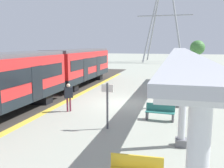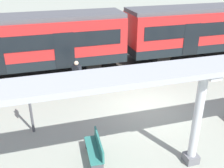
{
  "view_description": "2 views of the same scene",
  "coord_description": "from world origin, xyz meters",
  "px_view_note": "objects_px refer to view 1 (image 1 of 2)",
  "views": [
    {
      "loc": [
        3.42,
        -15.73,
        3.95
      ],
      "look_at": [
        -0.32,
        -1.53,
        1.55
      ],
      "focal_mm": 39.13,
      "sensor_mm": 36.0,
      "label": 1
    },
    {
      "loc": [
        9.59,
        -4.57,
        6.18
      ],
      "look_at": [
        -0.87,
        -1.45,
        1.04
      ],
      "focal_mm": 41.88,
      "sensor_mm": 36.0,
      "label": 2
    }
  ],
  "objects_px": {
    "trash_bin": "(170,82)",
    "canopy_pillar_fourth": "(179,70)",
    "canopy_pillar_second": "(183,104)",
    "platform_info_sign": "(107,101)",
    "bench_far_end": "(162,90)",
    "bench_near_end": "(160,112)",
    "canopy_pillar_fifth": "(179,64)",
    "train_far_carriage": "(80,66)",
    "passenger_waiting_near_edge": "(69,94)",
    "canopy_pillar_third": "(180,80)"
  },
  "relations": [
    {
      "from": "bench_far_end",
      "to": "bench_near_end",
      "type": "bearing_deg",
      "value": -87.95
    },
    {
      "from": "canopy_pillar_third",
      "to": "canopy_pillar_fifth",
      "type": "xyz_separation_m",
      "value": [
        0.0,
        12.89,
        0.0
      ]
    },
    {
      "from": "train_far_carriage",
      "to": "canopy_pillar_third",
      "type": "distance_m",
      "value": 11.67
    },
    {
      "from": "train_far_carriage",
      "to": "canopy_pillar_fifth",
      "type": "xyz_separation_m",
      "value": [
        9.5,
        6.11,
        -0.11
      ]
    },
    {
      "from": "canopy_pillar_fourth",
      "to": "bench_far_end",
      "type": "xyz_separation_m",
      "value": [
        -1.24,
        -3.02,
        -1.27
      ]
    },
    {
      "from": "train_far_carriage",
      "to": "bench_far_end",
      "type": "bearing_deg",
      "value": -23.61
    },
    {
      "from": "canopy_pillar_third",
      "to": "canopy_pillar_fourth",
      "type": "height_order",
      "value": "same"
    },
    {
      "from": "trash_bin",
      "to": "platform_info_sign",
      "type": "height_order",
      "value": "platform_info_sign"
    },
    {
      "from": "canopy_pillar_fifth",
      "to": "platform_info_sign",
      "type": "bearing_deg",
      "value": -100.51
    },
    {
      "from": "trash_bin",
      "to": "bench_far_end",
      "type": "bearing_deg",
      "value": -95.29
    },
    {
      "from": "canopy_pillar_second",
      "to": "platform_info_sign",
      "type": "bearing_deg",
      "value": 160.39
    },
    {
      "from": "canopy_pillar_second",
      "to": "trash_bin",
      "type": "height_order",
      "value": "canopy_pillar_second"
    },
    {
      "from": "canopy_pillar_second",
      "to": "platform_info_sign",
      "type": "distance_m",
      "value": 3.56
    },
    {
      "from": "canopy_pillar_second",
      "to": "bench_near_end",
      "type": "xyz_separation_m",
      "value": [
        -1.02,
        3.19,
        -1.27
      ]
    },
    {
      "from": "canopy_pillar_fourth",
      "to": "trash_bin",
      "type": "relative_size",
      "value": 3.93
    },
    {
      "from": "trash_bin",
      "to": "train_far_carriage",
      "type": "bearing_deg",
      "value": -174.64
    },
    {
      "from": "canopy_pillar_second",
      "to": "canopy_pillar_fourth",
      "type": "xyz_separation_m",
      "value": [
        0.0,
        12.44,
        0.0
      ]
    },
    {
      "from": "canopy_pillar_second",
      "to": "bench_far_end",
      "type": "bearing_deg",
      "value": 97.51
    },
    {
      "from": "passenger_waiting_near_edge",
      "to": "bench_near_end",
      "type": "bearing_deg",
      "value": -3.31
    },
    {
      "from": "canopy_pillar_fifth",
      "to": "canopy_pillar_second",
      "type": "bearing_deg",
      "value": -90.0
    },
    {
      "from": "platform_info_sign",
      "to": "canopy_pillar_third",
      "type": "bearing_deg",
      "value": 56.65
    },
    {
      "from": "bench_far_end",
      "to": "train_far_carriage",
      "type": "bearing_deg",
      "value": 156.39
    },
    {
      "from": "bench_far_end",
      "to": "canopy_pillar_fourth",
      "type": "bearing_deg",
      "value": 67.69
    },
    {
      "from": "canopy_pillar_fourth",
      "to": "canopy_pillar_third",
      "type": "bearing_deg",
      "value": -90.0
    },
    {
      "from": "canopy_pillar_second",
      "to": "canopy_pillar_third",
      "type": "xyz_separation_m",
      "value": [
        0.0,
        6.25,
        0.0
      ]
    },
    {
      "from": "bench_far_end",
      "to": "platform_info_sign",
      "type": "xyz_separation_m",
      "value": [
        -2.09,
        -8.23,
        0.89
      ]
    },
    {
      "from": "train_far_carriage",
      "to": "trash_bin",
      "type": "xyz_separation_m",
      "value": [
        8.67,
        0.81,
        -1.4
      ]
    },
    {
      "from": "train_far_carriage",
      "to": "platform_info_sign",
      "type": "bearing_deg",
      "value": -62.48
    },
    {
      "from": "canopy_pillar_second",
      "to": "canopy_pillar_third",
      "type": "height_order",
      "value": "same"
    },
    {
      "from": "bench_near_end",
      "to": "passenger_waiting_near_edge",
      "type": "bearing_deg",
      "value": 176.69
    },
    {
      "from": "bench_near_end",
      "to": "bench_far_end",
      "type": "xyz_separation_m",
      "value": [
        -0.22,
        6.22,
        0.0
      ]
    },
    {
      "from": "platform_info_sign",
      "to": "bench_near_end",
      "type": "bearing_deg",
      "value": 40.98
    },
    {
      "from": "trash_bin",
      "to": "canopy_pillar_fourth",
      "type": "bearing_deg",
      "value": -59.25
    },
    {
      "from": "canopy_pillar_second",
      "to": "bench_far_end",
      "type": "xyz_separation_m",
      "value": [
        -1.24,
        9.41,
        -1.27
      ]
    },
    {
      "from": "passenger_waiting_near_edge",
      "to": "train_far_carriage",
      "type": "bearing_deg",
      "value": 108.2
    },
    {
      "from": "train_far_carriage",
      "to": "canopy_pillar_fourth",
      "type": "bearing_deg",
      "value": -3.52
    },
    {
      "from": "canopy_pillar_fifth",
      "to": "bench_near_end",
      "type": "height_order",
      "value": "canopy_pillar_fifth"
    },
    {
      "from": "train_far_carriage",
      "to": "passenger_waiting_near_edge",
      "type": "height_order",
      "value": "train_far_carriage"
    },
    {
      "from": "platform_info_sign",
      "to": "passenger_waiting_near_edge",
      "type": "height_order",
      "value": "platform_info_sign"
    },
    {
      "from": "canopy_pillar_fourth",
      "to": "canopy_pillar_second",
      "type": "bearing_deg",
      "value": -90.0
    },
    {
      "from": "train_far_carriage",
      "to": "bench_far_end",
      "type": "distance_m",
      "value": 9.12
    },
    {
      "from": "canopy_pillar_second",
      "to": "canopy_pillar_fourth",
      "type": "distance_m",
      "value": 12.44
    },
    {
      "from": "bench_far_end",
      "to": "passenger_waiting_near_edge",
      "type": "relative_size",
      "value": 0.9
    },
    {
      "from": "bench_far_end",
      "to": "passenger_waiting_near_edge",
      "type": "xyz_separation_m",
      "value": [
        -5.13,
        -5.91,
        0.61
      ]
    },
    {
      "from": "canopy_pillar_fifth",
      "to": "bench_near_end",
      "type": "bearing_deg",
      "value": -93.65
    },
    {
      "from": "canopy_pillar_fourth",
      "to": "canopy_pillar_fifth",
      "type": "distance_m",
      "value": 6.7
    },
    {
      "from": "bench_near_end",
      "to": "train_far_carriage",
      "type": "bearing_deg",
      "value": 130.79
    },
    {
      "from": "bench_far_end",
      "to": "platform_info_sign",
      "type": "bearing_deg",
      "value": -104.25
    },
    {
      "from": "train_far_carriage",
      "to": "platform_info_sign",
      "type": "distance_m",
      "value": 13.36
    },
    {
      "from": "canopy_pillar_fifth",
      "to": "bench_far_end",
      "type": "bearing_deg",
      "value": -97.27
    }
  ]
}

